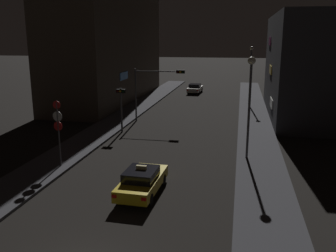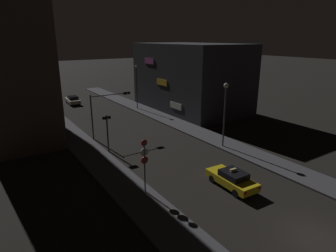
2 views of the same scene
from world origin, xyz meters
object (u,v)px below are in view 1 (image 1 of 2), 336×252
Objects in this scene: traffic_light_overhead at (154,83)px; traffic_light_left_kerb at (121,101)px; sign_pole_left at (58,127)px; far_car at (195,88)px; street_lamp_near_block at (250,89)px; taxi at (142,181)px; street_lamp_far_block at (251,68)px.

traffic_light_overhead is 5.11m from traffic_light_left_kerb.
far_car is at bearing 82.82° from sign_pole_left.
sign_pole_left is (-2.89, -14.25, -1.16)m from traffic_light_overhead.
traffic_light_left_kerb is 0.57× the size of street_lamp_near_block.
taxi is 0.99× the size of far_car.
traffic_light_overhead is (-3.35, 17.17, 3.13)m from taxi.
street_lamp_near_block is (11.82, 3.97, 2.20)m from sign_pole_left.
sign_pole_left is 0.60× the size of street_lamp_far_block.
street_lamp_near_block reaches higher than far_car.
traffic_light_left_kerb is at bearing 112.81° from taxi.
traffic_light_left_kerb is 0.93× the size of sign_pole_left.
taxi is 0.64× the size of street_lamp_far_block.
street_lamp_near_block is (7.45, -30.74, 4.17)m from far_car.
traffic_light_overhead reaches higher than traffic_light_left_kerb.
sign_pole_left is at bearing -97.18° from far_car.
taxi is 1.14× the size of traffic_light_left_kerb.
traffic_light_overhead is 13.65m from street_lamp_near_block.
street_lamp_near_block is (8.93, -10.27, 1.04)m from traffic_light_overhead.
sign_pole_left is 0.62× the size of street_lamp_near_block.
street_lamp_far_block reaches higher than taxi.
far_car is 35.04m from sign_pole_left.
traffic_light_overhead is 0.75× the size of street_lamp_far_block.
taxi reaches higher than far_car.
taxi is at bearing -25.09° from sign_pole_left.
traffic_light_left_kerb is 19.07m from street_lamp_far_block.
street_lamp_far_block reaches higher than traffic_light_left_kerb.
street_lamp_far_block reaches higher than far_car.
street_lamp_far_block is at bearing 53.40° from traffic_light_left_kerb.
far_car is 0.64× the size of street_lamp_far_block.
far_car is 0.66× the size of street_lamp_near_block.
far_car is at bearing 85.85° from traffic_light_overhead.
street_lamp_far_block is at bearing 63.74° from sign_pole_left.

